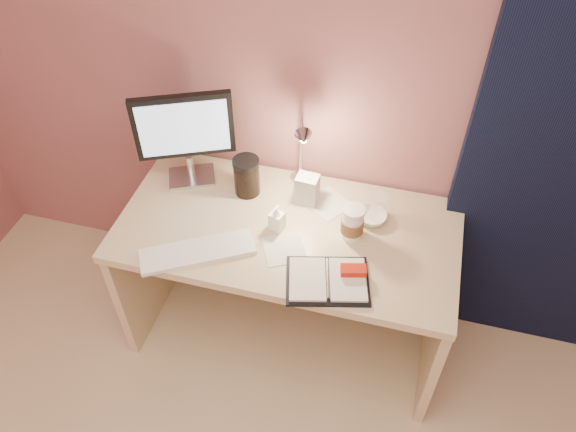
% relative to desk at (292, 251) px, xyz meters
% --- Properties ---
extents(room, '(3.50, 3.50, 3.50)m').
position_rel_desk_xyz_m(room, '(0.95, 0.24, 0.63)').
color(room, '#C6B28E').
rests_on(room, ground).
extents(desk, '(1.40, 0.70, 0.73)m').
position_rel_desk_xyz_m(desk, '(0.00, 0.00, 0.00)').
color(desk, '#C0B288').
rests_on(desk, ground).
extents(monitor, '(0.39, 0.22, 0.44)m').
position_rel_desk_xyz_m(monitor, '(-0.50, 0.11, 0.49)').
color(monitor, silver).
rests_on(monitor, desk).
extents(keyboard, '(0.45, 0.34, 0.02)m').
position_rel_desk_xyz_m(keyboard, '(-0.31, -0.30, 0.23)').
color(keyboard, white).
rests_on(keyboard, desk).
extents(planner, '(0.36, 0.30, 0.05)m').
position_rel_desk_xyz_m(planner, '(0.22, -0.30, 0.24)').
color(planner, black).
rests_on(planner, desk).
extents(paper_a, '(0.21, 0.21, 0.00)m').
position_rel_desk_xyz_m(paper_a, '(0.02, -0.19, 0.23)').
color(paper_a, silver).
rests_on(paper_a, desk).
extents(paper_b, '(0.22, 0.22, 0.00)m').
position_rel_desk_xyz_m(paper_b, '(0.13, 0.10, 0.23)').
color(paper_b, silver).
rests_on(paper_b, desk).
extents(coffee_cup, '(0.09, 0.09, 0.15)m').
position_rel_desk_xyz_m(coffee_cup, '(0.26, -0.05, 0.30)').
color(coffee_cup, white).
rests_on(coffee_cup, desk).
extents(clear_cup, '(0.07, 0.07, 0.12)m').
position_rel_desk_xyz_m(clear_cup, '(0.34, 0.08, 0.29)').
color(clear_cup, white).
rests_on(clear_cup, desk).
extents(bowl, '(0.16, 0.16, 0.04)m').
position_rel_desk_xyz_m(bowl, '(0.33, 0.05, 0.25)').
color(bowl, white).
rests_on(bowl, desk).
extents(lotion_bottle, '(0.07, 0.07, 0.12)m').
position_rel_desk_xyz_m(lotion_bottle, '(-0.04, -0.09, 0.29)').
color(lotion_bottle, white).
rests_on(lotion_bottle, desk).
extents(dark_jar, '(0.11, 0.11, 0.16)m').
position_rel_desk_xyz_m(dark_jar, '(-0.23, 0.09, 0.30)').
color(dark_jar, black).
rests_on(dark_jar, desk).
extents(product_box, '(0.10, 0.08, 0.14)m').
position_rel_desk_xyz_m(product_box, '(0.04, 0.10, 0.29)').
color(product_box, '#BBBCB7').
rests_on(product_box, desk).
extents(desk_lamp, '(0.13, 0.23, 0.38)m').
position_rel_desk_xyz_m(desk_lamp, '(-0.05, 0.14, 0.46)').
color(desk_lamp, silver).
rests_on(desk_lamp, desk).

